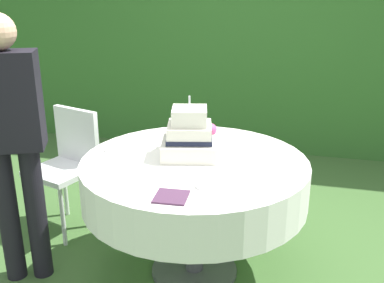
{
  "coord_description": "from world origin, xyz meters",
  "views": [
    {
      "loc": [
        0.57,
        -2.36,
        1.73
      ],
      "look_at": [
        -0.02,
        0.03,
        0.86
      ],
      "focal_mm": 41.96,
      "sensor_mm": 36.0,
      "label": 1
    }
  ],
  "objects": [
    {
      "name": "ground_plane",
      "position": [
        0.0,
        0.0,
        0.0
      ],
      "size": [
        20.0,
        20.0,
        0.0
      ],
      "primitive_type": "plane",
      "color": "#3D602D"
    },
    {
      "name": "foliage_hedge",
      "position": [
        0.0,
        2.51,
        1.35
      ],
      "size": [
        6.29,
        0.44,
        2.7
      ],
      "primitive_type": "cube",
      "color": "#336628",
      "rests_on": "ground_plane"
    },
    {
      "name": "cake_table",
      "position": [
        0.0,
        0.0,
        0.64
      ],
      "size": [
        1.33,
        1.33,
        0.76
      ],
      "color": "#4C4C51",
      "rests_on": "ground_plane"
    },
    {
      "name": "wedding_cake",
      "position": [
        -0.05,
        0.07,
        0.88
      ],
      "size": [
        0.39,
        0.39,
        0.36
      ],
      "color": "silver",
      "rests_on": "cake_table"
    },
    {
      "name": "serving_plate_near",
      "position": [
        0.14,
        -0.34,
        0.77
      ],
      "size": [
        0.12,
        0.12,
        0.01
      ],
      "primitive_type": "cylinder",
      "color": "white",
      "rests_on": "cake_table"
    },
    {
      "name": "serving_plate_far",
      "position": [
        -0.52,
        0.03,
        0.77
      ],
      "size": [
        0.11,
        0.11,
        0.01
      ],
      "primitive_type": "cylinder",
      "color": "white",
      "rests_on": "cake_table"
    },
    {
      "name": "napkin_stack",
      "position": [
        0.01,
        -0.5,
        0.77
      ],
      "size": [
        0.17,
        0.17,
        0.01
      ],
      "primitive_type": "cube",
      "rotation": [
        0.0,
        0.0,
        0.06
      ],
      "color": "#4C2D47",
      "rests_on": "cake_table"
    },
    {
      "name": "garden_chair",
      "position": [
        -1.03,
        0.35,
        0.54
      ],
      "size": [
        0.51,
        0.51,
        0.89
      ],
      "color": "white",
      "rests_on": "ground_plane"
    },
    {
      "name": "standing_person",
      "position": [
        -1.0,
        -0.29,
        0.93
      ],
      "size": [
        0.41,
        0.33,
        1.6
      ],
      "color": "black",
      "rests_on": "ground_plane"
    }
  ]
}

